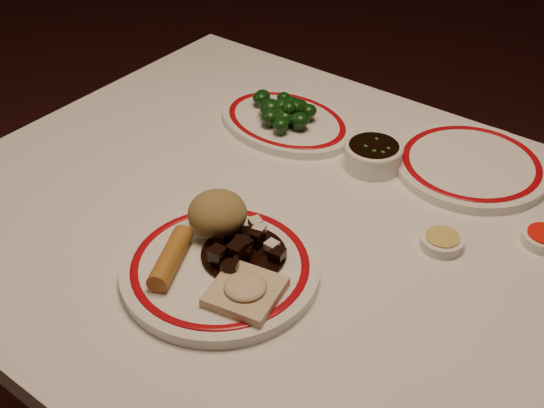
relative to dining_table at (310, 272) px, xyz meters
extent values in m
cube|color=white|center=(0.00, 0.00, 0.07)|extent=(1.20, 0.90, 0.04)
cylinder|color=black|center=(-0.54, 0.39, -0.30)|extent=(0.06, 0.06, 0.71)
cylinder|color=white|center=(-0.05, -0.16, 0.10)|extent=(0.35, 0.35, 0.02)
torus|color=#9D080E|center=(-0.05, -0.16, 0.11)|extent=(0.30, 0.30, 0.00)
ellipsoid|color=olive|center=(-0.10, -0.10, 0.14)|extent=(0.09, 0.09, 0.06)
cylinder|color=#B2762C|center=(-0.10, -0.20, 0.12)|extent=(0.07, 0.11, 0.03)
cube|color=beige|center=(0.02, -0.19, 0.12)|extent=(0.10, 0.10, 0.01)
ellipsoid|color=beige|center=(0.02, -0.19, 0.13)|extent=(0.06, 0.06, 0.02)
cylinder|color=black|center=(-0.03, -0.12, 0.11)|extent=(0.12, 0.12, 0.00)
cube|color=black|center=(0.01, -0.11, 0.12)|extent=(0.02, 0.02, 0.02)
cube|color=black|center=(-0.04, -0.12, 0.12)|extent=(0.02, 0.02, 0.01)
cube|color=black|center=(-0.02, -0.17, 0.13)|extent=(0.02, 0.02, 0.01)
cube|color=black|center=(-0.03, -0.13, 0.13)|extent=(0.02, 0.02, 0.02)
cube|color=black|center=(-0.03, -0.13, 0.13)|extent=(0.03, 0.03, 0.02)
cube|color=black|center=(-0.03, -0.13, 0.12)|extent=(0.02, 0.02, 0.01)
cube|color=black|center=(-0.03, -0.14, 0.13)|extent=(0.02, 0.02, 0.02)
cube|color=black|center=(-0.02, -0.17, 0.13)|extent=(0.02, 0.02, 0.02)
cube|color=black|center=(-0.07, -0.13, 0.13)|extent=(0.02, 0.02, 0.02)
cube|color=black|center=(-0.07, -0.11, 0.12)|extent=(0.02, 0.02, 0.01)
cube|color=black|center=(-0.05, -0.16, 0.13)|extent=(0.02, 0.02, 0.02)
cube|color=black|center=(-0.03, -0.13, 0.12)|extent=(0.02, 0.02, 0.02)
cube|color=black|center=(-0.03, -0.10, 0.13)|extent=(0.02, 0.02, 0.02)
cube|color=beige|center=(-0.05, -0.08, 0.13)|extent=(0.02, 0.02, 0.01)
cube|color=beige|center=(-0.03, -0.09, 0.13)|extent=(0.02, 0.02, 0.01)
cube|color=beige|center=(0.00, -0.10, 0.13)|extent=(0.02, 0.02, 0.01)
torus|color=#9D080E|center=(-0.21, 0.22, 0.11)|extent=(0.25, 0.25, 0.00)
cylinder|color=#23471C|center=(-0.17, 0.20, 0.11)|extent=(0.01, 0.01, 0.01)
ellipsoid|color=#0D350D|center=(-0.17, 0.20, 0.13)|extent=(0.03, 0.03, 0.02)
cylinder|color=#23471C|center=(-0.28, 0.23, 0.11)|extent=(0.01, 0.01, 0.01)
ellipsoid|color=#0D350D|center=(-0.28, 0.23, 0.12)|extent=(0.03, 0.03, 0.03)
cylinder|color=#23471C|center=(-0.20, 0.20, 0.11)|extent=(0.01, 0.01, 0.01)
ellipsoid|color=#0D350D|center=(-0.20, 0.20, 0.13)|extent=(0.04, 0.04, 0.03)
cylinder|color=#23471C|center=(-0.19, 0.17, 0.11)|extent=(0.01, 0.01, 0.01)
ellipsoid|color=#0D350D|center=(-0.19, 0.17, 0.13)|extent=(0.03, 0.03, 0.02)
cylinder|color=#23471C|center=(-0.28, 0.24, 0.11)|extent=(0.01, 0.01, 0.01)
ellipsoid|color=#0D350D|center=(-0.28, 0.24, 0.13)|extent=(0.03, 0.03, 0.02)
cylinder|color=#23471C|center=(-0.17, 0.24, 0.11)|extent=(0.01, 0.01, 0.01)
ellipsoid|color=#0D350D|center=(-0.17, 0.24, 0.13)|extent=(0.03, 0.03, 0.02)
cylinder|color=#23471C|center=(-0.24, 0.21, 0.11)|extent=(0.01, 0.01, 0.01)
ellipsoid|color=#0D350D|center=(-0.24, 0.21, 0.13)|extent=(0.03, 0.03, 0.03)
cylinder|color=#23471C|center=(-0.18, 0.22, 0.11)|extent=(0.01, 0.01, 0.01)
ellipsoid|color=#0D350D|center=(-0.18, 0.22, 0.13)|extent=(0.03, 0.03, 0.02)
cylinder|color=#23471C|center=(-0.17, 0.20, 0.11)|extent=(0.01, 0.01, 0.01)
ellipsoid|color=#0D350D|center=(-0.17, 0.20, 0.13)|extent=(0.03, 0.03, 0.03)
cylinder|color=#23471C|center=(-0.22, 0.18, 0.11)|extent=(0.01, 0.01, 0.01)
ellipsoid|color=#0D350D|center=(-0.22, 0.18, 0.13)|extent=(0.03, 0.03, 0.03)
cylinder|color=#23471C|center=(-0.21, 0.22, 0.11)|extent=(0.01, 0.01, 0.02)
ellipsoid|color=#0D350D|center=(-0.21, 0.22, 0.13)|extent=(0.03, 0.03, 0.03)
cylinder|color=#23471C|center=(-0.20, 0.19, 0.11)|extent=(0.01, 0.01, 0.01)
ellipsoid|color=#0D350D|center=(-0.20, 0.19, 0.13)|extent=(0.03, 0.03, 0.02)
cylinder|color=#23471C|center=(-0.19, 0.21, 0.11)|extent=(0.01, 0.01, 0.01)
ellipsoid|color=#0D350D|center=(-0.19, 0.21, 0.13)|extent=(0.04, 0.04, 0.03)
cylinder|color=#23471C|center=(-0.20, 0.23, 0.11)|extent=(0.01, 0.01, 0.01)
ellipsoid|color=#0D350D|center=(-0.20, 0.23, 0.13)|extent=(0.03, 0.03, 0.02)
cylinder|color=#23471C|center=(-0.22, 0.20, 0.11)|extent=(0.01, 0.01, 0.01)
ellipsoid|color=#0D350D|center=(-0.22, 0.20, 0.13)|extent=(0.03, 0.03, 0.02)
cylinder|color=#23471C|center=(-0.21, 0.21, 0.11)|extent=(0.01, 0.01, 0.01)
ellipsoid|color=#0D350D|center=(-0.21, 0.21, 0.13)|extent=(0.03, 0.03, 0.02)
cylinder|color=#23471C|center=(-0.19, 0.23, 0.11)|extent=(0.01, 0.01, 0.01)
ellipsoid|color=#0D350D|center=(-0.19, 0.23, 0.13)|extent=(0.04, 0.04, 0.03)
cylinder|color=#23471C|center=(-0.19, 0.19, 0.11)|extent=(0.01, 0.01, 0.01)
ellipsoid|color=#0D350D|center=(-0.19, 0.19, 0.13)|extent=(0.03, 0.03, 0.03)
cylinder|color=#23471C|center=(-0.23, 0.20, 0.11)|extent=(0.01, 0.01, 0.01)
ellipsoid|color=#0D350D|center=(-0.23, 0.20, 0.13)|extent=(0.04, 0.04, 0.03)
ellipsoid|color=#0D350D|center=(-0.19, 0.20, 0.15)|extent=(0.03, 0.03, 0.02)
ellipsoid|color=#0D350D|center=(-0.20, 0.22, 0.14)|extent=(0.03, 0.03, 0.02)
ellipsoid|color=#0D350D|center=(-0.21, 0.21, 0.14)|extent=(0.03, 0.03, 0.03)
ellipsoid|color=#0D350D|center=(-0.19, 0.22, 0.14)|extent=(0.03, 0.03, 0.03)
ellipsoid|color=#0D350D|center=(-0.23, 0.23, 0.14)|extent=(0.03, 0.03, 0.02)
ellipsoid|color=#0D350D|center=(-0.21, 0.21, 0.14)|extent=(0.03, 0.03, 0.02)
ellipsoid|color=#0D350D|center=(-0.21, 0.22, 0.14)|extent=(0.03, 0.03, 0.03)
ellipsoid|color=#0D350D|center=(-0.20, 0.20, 0.13)|extent=(0.03, 0.03, 0.02)
ellipsoid|color=#0D350D|center=(-0.22, 0.21, 0.13)|extent=(0.03, 0.03, 0.03)
cylinder|color=white|center=(-0.01, 0.20, 0.11)|extent=(0.10, 0.10, 0.04)
cylinder|color=black|center=(-0.01, 0.20, 0.13)|extent=(0.09, 0.09, 0.00)
cylinder|color=white|center=(0.29, 0.18, 0.10)|extent=(0.06, 0.06, 0.02)
cylinder|color=white|center=(0.18, 0.08, 0.10)|extent=(0.06, 0.06, 0.02)
cylinder|color=tan|center=(0.18, 0.08, 0.11)|extent=(0.05, 0.05, 0.00)
cylinder|color=white|center=(0.13, 0.29, 0.10)|extent=(0.32, 0.32, 0.02)
torus|color=#9D080E|center=(0.13, 0.29, 0.11)|extent=(0.28, 0.28, 0.00)
camera|label=1|loc=(0.43, -0.67, 0.76)|focal=45.00mm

